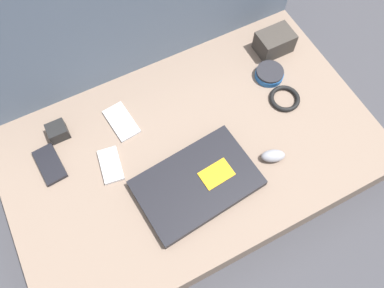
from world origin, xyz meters
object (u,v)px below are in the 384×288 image
(phone_small, at_px, (50,164))
(laptop, at_px, (197,183))
(computer_mouse, at_px, (273,156))
(phone_black, at_px, (121,122))
(phone_silver, at_px, (111,165))
(charger_brick, at_px, (58,131))
(camera_pouch, at_px, (274,42))
(speaker_puck, at_px, (269,74))

(phone_small, bearing_deg, laptop, -40.08)
(computer_mouse, xyz_separation_m, phone_black, (-0.35, 0.31, -0.01))
(phone_black, relative_size, phone_small, 1.06)
(phone_black, height_order, phone_small, phone_small)
(laptop, bearing_deg, phone_silver, 134.21)
(phone_silver, bearing_deg, charger_brick, 129.72)
(laptop, height_order, phone_black, laptop)
(laptop, bearing_deg, phone_small, 139.36)
(computer_mouse, distance_m, phone_silver, 0.47)
(phone_black, xyz_separation_m, camera_pouch, (0.57, 0.03, 0.03))
(charger_brick, bearing_deg, camera_pouch, -1.36)
(speaker_puck, bearing_deg, phone_silver, -174.23)
(camera_pouch, bearing_deg, speaker_puck, -128.50)
(speaker_puck, xyz_separation_m, phone_silver, (-0.58, -0.06, -0.01))
(computer_mouse, relative_size, phone_silver, 0.69)
(laptop, distance_m, computer_mouse, 0.24)
(phone_small, distance_m, charger_brick, 0.10)
(phone_small, xyz_separation_m, charger_brick, (0.06, 0.08, 0.01))
(laptop, relative_size, phone_black, 2.65)
(speaker_puck, bearing_deg, phone_small, 178.13)
(computer_mouse, xyz_separation_m, phone_silver, (-0.43, 0.19, -0.01))
(camera_pouch, bearing_deg, charger_brick, 178.64)
(camera_pouch, xyz_separation_m, charger_brick, (-0.75, 0.02, -0.01))
(phone_black, xyz_separation_m, charger_brick, (-0.18, 0.05, 0.02))
(speaker_puck, relative_size, phone_small, 0.74)
(laptop, bearing_deg, phone_black, 106.09)
(phone_silver, relative_size, charger_brick, 2.05)
(phone_silver, bearing_deg, speaker_puck, 14.55)
(speaker_puck, distance_m, phone_black, 0.50)
(speaker_puck, distance_m, camera_pouch, 0.12)
(laptop, height_order, speaker_puck, laptop)
(charger_brick, bearing_deg, laptop, -48.46)
(phone_silver, distance_m, camera_pouch, 0.67)
(speaker_puck, relative_size, phone_black, 0.69)
(laptop, bearing_deg, speaker_puck, 25.16)
(computer_mouse, bearing_deg, speaker_puck, 81.22)
(speaker_puck, distance_m, phone_silver, 0.58)
(computer_mouse, xyz_separation_m, camera_pouch, (0.22, 0.34, 0.02))
(phone_black, bearing_deg, laptop, -75.10)
(computer_mouse, bearing_deg, phone_silver, 177.39)
(charger_brick, bearing_deg, phone_small, -124.18)
(laptop, height_order, phone_silver, laptop)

